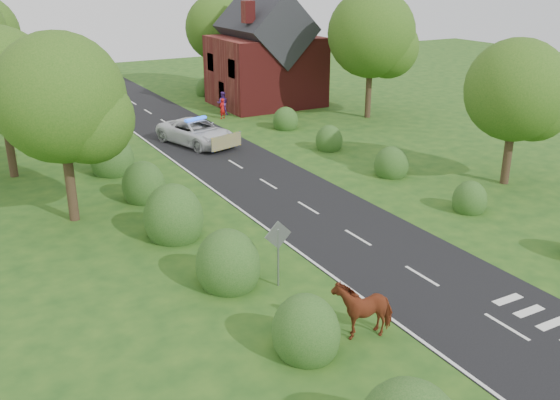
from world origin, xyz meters
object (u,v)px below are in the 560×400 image
cow (363,310)px  pedestrian_purple (223,103)px  police_van (196,132)px  pedestrian_red (222,109)px  road_sign (278,244)px

cow → pedestrian_purple: (8.91, 30.10, 0.15)m
police_van → pedestrian_purple: 8.62m
police_van → pedestrian_red: bearing=35.7°
road_sign → cow: (0.85, -3.91, -0.91)m
pedestrian_red → pedestrian_purple: pedestrian_purple is taller
cow → police_van: 23.43m
road_sign → pedestrian_purple: road_sign is taller
cow → pedestrian_purple: size_ratio=1.17×
police_van → pedestrian_red: police_van is taller
police_van → cow: bearing=-116.3°
police_van → pedestrian_purple: size_ratio=3.51×
pedestrian_purple → pedestrian_red: bearing=97.0°
police_van → pedestrian_purple: bearing=37.5°
road_sign → cow: size_ratio=1.20×
cow → pedestrian_purple: pedestrian_purple is taller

